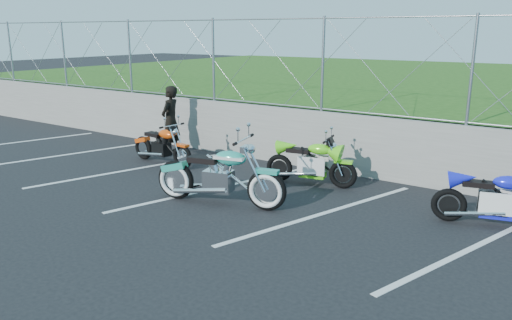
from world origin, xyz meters
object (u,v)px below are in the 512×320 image
Objects in this scene: cruiser_turquoise at (221,178)px; sportbike_green at (312,164)px; person_standing at (171,120)px; naked_orange at (163,147)px; sportbike_blue at (496,201)px.

cruiser_turquoise is 1.31× the size of sportbike_green.
cruiser_turquoise is 1.44× the size of person_standing.
sportbike_green is 1.10× the size of person_standing.
sportbike_blue is (7.01, 0.20, 0.00)m from naked_orange.
cruiser_turquoise is 1.26× the size of naked_orange.
naked_orange is 7.01m from sportbike_blue.
sportbike_green is at bearing 55.33° from cruiser_turquoise.
sportbike_blue is at bearing 7.60° from cruiser_turquoise.
cruiser_turquoise is at bearing 42.35° from person_standing.
cruiser_turquoise is at bearing -173.28° from sportbike_blue.
sportbike_green is (3.58, 0.54, 0.01)m from naked_orange.
sportbike_blue is at bearing -17.00° from sportbike_green.
cruiser_turquoise is 4.48m from sportbike_blue.
person_standing is (-4.19, 0.39, 0.43)m from sportbike_green.
sportbike_green is at bearing 159.99° from sportbike_blue.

